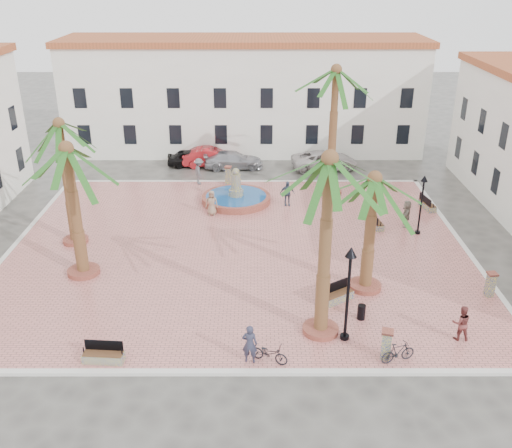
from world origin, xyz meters
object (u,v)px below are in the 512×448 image
object	(u,v)px
bollard_se	(386,344)
pedestrian_fountain_a	(212,203)
fountain	(236,197)
palm_ne	(336,84)
bench_ne	(427,205)
pedestrian_north	(199,171)
bench_e	(376,223)
cyclist_a	(250,344)
cyclist_b	(461,323)
car_red	(211,157)
pedestrian_east	(407,213)
bollard_e	(491,284)
lamppost_s	(349,278)
palm_s	(329,180)
palm_nw	(61,138)
pedestrian_fountain_b	(287,193)
car_silver	(233,160)
bicycle_a	(269,353)
palm_e	(373,194)
bench_s	(104,356)
bollard_n	(228,175)
car_black	(192,158)
litter_bin	(361,312)
lamppost_e	(422,195)
bench_se	(336,297)
bicycle_b	(398,352)
car_white	(324,160)
palm_sw	(69,165)

from	to	relation	value
bollard_se	pedestrian_fountain_a	size ratio (longest dim) A/B	0.81
fountain	palm_ne	bearing A→B (deg)	13.49
bench_ne	bollard_se	distance (m)	16.98
pedestrian_fountain_a	pedestrian_north	bearing A→B (deg)	105.97
bench_e	cyclist_a	xyz separation A→B (m)	(-7.66, -13.22, 0.62)
bench_ne	pedestrian_north	world-z (taller)	pedestrian_north
cyclist_b	car_red	distance (m)	26.85
pedestrian_east	bench_ne	bearing A→B (deg)	159.63
bollard_se	bollard_e	world-z (taller)	bollard_se
lamppost_s	palm_s	bearing A→B (deg)	153.18
palm_ne	palm_nw	bearing A→B (deg)	-153.78
palm_s	pedestrian_fountain_a	size ratio (longest dim) A/B	5.08
pedestrian_fountain_b	pedestrian_fountain_a	bearing A→B (deg)	-167.12
pedestrian_fountain_a	car_silver	size ratio (longest dim) A/B	0.35
palm_nw	bicycle_a	xyz separation A→B (m)	(11.10, -11.09, -5.85)
palm_e	cyclist_a	world-z (taller)	palm_e
palm_s	bicycle_a	bearing A→B (deg)	-137.88
pedestrian_fountain_b	bench_s	bearing A→B (deg)	-121.59
bench_s	bollard_n	distance (m)	21.20
cyclist_a	cyclist_b	world-z (taller)	cyclist_a
car_red	car_black	bearing A→B (deg)	86.36
palm_s	bench_e	world-z (taller)	palm_s
litter_bin	fountain	bearing A→B (deg)	113.45
fountain	cyclist_a	distance (m)	17.33
palm_e	lamppost_e	size ratio (longest dim) A/B	1.67
cyclist_b	pedestrian_fountain_a	world-z (taller)	pedestrian_fountain_a
cyclist_a	car_red	bearing A→B (deg)	-76.18
bench_se	car_silver	xyz separation A→B (m)	(-5.64, 20.24, 0.26)
bench_se	bench_s	bearing A→B (deg)	170.47
pedestrian_fountain_b	car_red	distance (m)	10.39
bollard_e	bench_e	bearing A→B (deg)	116.17
fountain	cyclist_b	xyz separation A→B (m)	(10.14, -15.73, 0.49)
bicycle_b	car_silver	xyz separation A→B (m)	(-7.57, 24.81, 0.08)
lamppost_s	car_white	distance (m)	23.20
bicycle_b	pedestrian_fountain_b	world-z (taller)	pedestrian_fountain_b
palm_sw	bicycle_a	size ratio (longest dim) A/B	4.49
litter_bin	palm_ne	bearing A→B (deg)	88.49
car_black	pedestrian_fountain_a	bearing A→B (deg)	-173.01
bollard_se	bicycle_a	bearing A→B (deg)	-177.22
bench_se	bicycle_a	size ratio (longest dim) A/B	1.14
bollard_e	pedestrian_fountain_a	xyz separation A→B (m)	(-14.26, 9.99, 0.16)
pedestrian_fountain_a	fountain	bearing A→B (deg)	58.78
bicycle_b	lamppost_s	bearing A→B (deg)	32.57
palm_s	pedestrian_fountain_b	size ratio (longest dim) A/B	4.93
bench_e	bench_se	bearing A→B (deg)	148.25
pedestrian_north	cyclist_b	bearing A→B (deg)	-161.48
fountain	bench_e	bearing A→B (deg)	-24.91
bollard_e	litter_bin	xyz separation A→B (m)	(-6.60, -2.00, -0.30)
palm_e	car_white	distance (m)	19.29
pedestrian_north	lamppost_e	bearing A→B (deg)	-137.13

